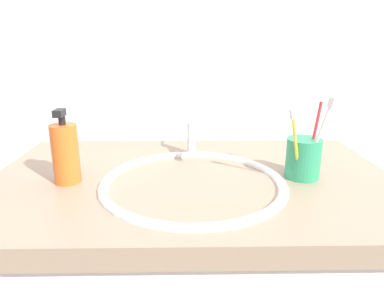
{
  "coord_description": "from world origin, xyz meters",
  "views": [
    {
      "loc": [
        -0.02,
        -0.82,
        1.22
      ],
      "look_at": [
        -0.0,
        -0.02,
        0.98
      ],
      "focal_mm": 32.52,
      "sensor_mm": 36.0,
      "label": 1
    }
  ],
  "objects_px": {
    "toothbrush_cup": "(303,158)",
    "soap_dispenser": "(65,153)",
    "faucet": "(191,138)",
    "toothbrush_red": "(315,130)",
    "toothbrush_yellow": "(295,140)",
    "toothbrush_white": "(319,134)"
  },
  "relations": [
    {
      "from": "toothbrush_cup",
      "to": "toothbrush_white",
      "type": "height_order",
      "value": "toothbrush_white"
    },
    {
      "from": "toothbrush_white",
      "to": "toothbrush_cup",
      "type": "bearing_deg",
      "value": 121.72
    },
    {
      "from": "toothbrush_yellow",
      "to": "soap_dispenser",
      "type": "height_order",
      "value": "toothbrush_yellow"
    },
    {
      "from": "toothbrush_cup",
      "to": "soap_dispenser",
      "type": "relative_size",
      "value": 0.55
    },
    {
      "from": "toothbrush_cup",
      "to": "faucet",
      "type": "bearing_deg",
      "value": 147.54
    },
    {
      "from": "faucet",
      "to": "toothbrush_yellow",
      "type": "height_order",
      "value": "toothbrush_yellow"
    },
    {
      "from": "toothbrush_cup",
      "to": "soap_dispenser",
      "type": "xyz_separation_m",
      "value": [
        -0.57,
        -0.02,
        0.02
      ]
    },
    {
      "from": "faucet",
      "to": "soap_dispenser",
      "type": "xyz_separation_m",
      "value": [
        -0.3,
        -0.19,
        0.02
      ]
    },
    {
      "from": "toothbrush_cup",
      "to": "toothbrush_red",
      "type": "bearing_deg",
      "value": -11.83
    },
    {
      "from": "toothbrush_red",
      "to": "toothbrush_white",
      "type": "xyz_separation_m",
      "value": [
        -0.0,
        -0.03,
        -0.0
      ]
    },
    {
      "from": "soap_dispenser",
      "to": "toothbrush_cup",
      "type": "bearing_deg",
      "value": 2.05
    },
    {
      "from": "toothbrush_cup",
      "to": "toothbrush_red",
      "type": "distance_m",
      "value": 0.08
    },
    {
      "from": "toothbrush_cup",
      "to": "soap_dispenser",
      "type": "distance_m",
      "value": 0.57
    },
    {
      "from": "toothbrush_red",
      "to": "toothbrush_white",
      "type": "relative_size",
      "value": 1.03
    },
    {
      "from": "faucet",
      "to": "toothbrush_red",
      "type": "xyz_separation_m",
      "value": [
        0.3,
        -0.18,
        0.07
      ]
    },
    {
      "from": "toothbrush_yellow",
      "to": "soap_dispenser",
      "type": "bearing_deg",
      "value": 178.32
    },
    {
      "from": "toothbrush_white",
      "to": "faucet",
      "type": "bearing_deg",
      "value": 144.83
    },
    {
      "from": "faucet",
      "to": "soap_dispenser",
      "type": "relative_size",
      "value": 0.78
    },
    {
      "from": "toothbrush_yellow",
      "to": "toothbrush_white",
      "type": "bearing_deg",
      "value": 3.1
    },
    {
      "from": "faucet",
      "to": "toothbrush_red",
      "type": "bearing_deg",
      "value": -31.19
    },
    {
      "from": "toothbrush_red",
      "to": "toothbrush_yellow",
      "type": "xyz_separation_m",
      "value": [
        -0.06,
        -0.03,
        -0.02
      ]
    },
    {
      "from": "toothbrush_white",
      "to": "soap_dispenser",
      "type": "distance_m",
      "value": 0.59
    }
  ]
}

